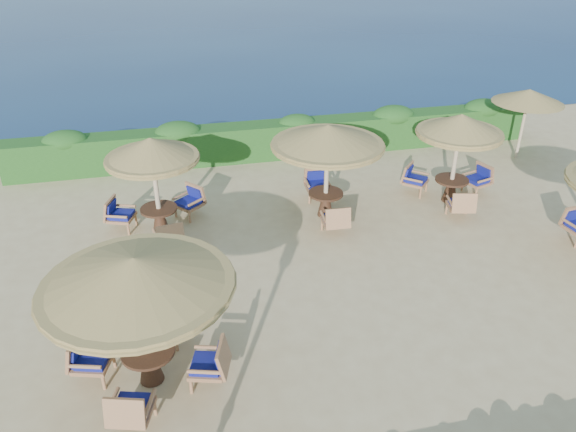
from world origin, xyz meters
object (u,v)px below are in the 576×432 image
Objects in this scene: cafe_set_4 at (458,143)px; cafe_set_3 at (328,147)px; cafe_set_0 at (139,294)px; cafe_set_2 at (154,170)px; extra_parasol at (529,96)px.

cafe_set_3 is at bearing -179.59° from cafe_set_4.
cafe_set_0 is at bearing -148.24° from cafe_set_4.
cafe_set_0 is 5.43m from cafe_set_2.
cafe_set_2 is at bearing 179.51° from cafe_set_4.
extra_parasol is 14.64m from cafe_set_0.
cafe_set_0 and cafe_set_3 have the same top height.
cafe_set_3 is (-7.56, -2.47, -0.12)m from extra_parasol.
cafe_set_2 and cafe_set_3 have the same top height.
cafe_set_4 is (8.63, 5.34, -0.13)m from cafe_set_0.
cafe_set_3 is at bearing -1.25° from cafe_set_2.
extra_parasol is at bearing 11.14° from cafe_set_2.
cafe_set_3 reaches higher than extra_parasol.
extra_parasol is at bearing 18.12° from cafe_set_3.
cafe_set_3 is 3.81m from cafe_set_4.
cafe_set_2 is 8.31m from cafe_set_4.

